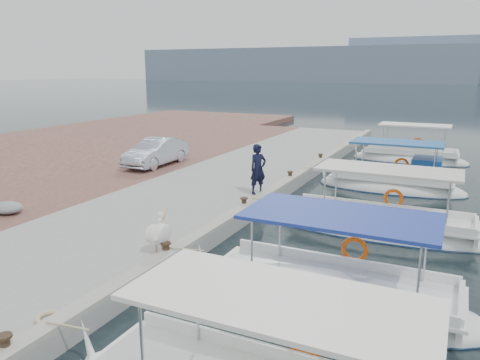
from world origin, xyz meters
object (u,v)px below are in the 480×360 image
fishing_caique_c (378,229)px  fisherman (258,169)px  fishing_caique_d (393,186)px  pelican (159,233)px  fishing_caique_b (329,299)px  parked_car (156,152)px  fishing_caique_e (409,160)px

fishing_caique_c → fisherman: (-4.96, 1.23, 1.38)m
fishing_caique_d → pelican: size_ratio=4.94×
fishing_caique_b → fishing_caique_c: (0.20, 5.52, 0.00)m
fishing_caique_c → fisherman: fisherman is taller
fishing_caique_b → parked_car: size_ratio=1.69×
fishing_caique_c → fishing_caique_e: (-0.45, 13.60, 0.00)m
pelican → parked_car: size_ratio=0.31×
fisherman → fishing_caique_d: bearing=-10.0°
fishing_caique_b → fishing_caique_c: 5.53m
fishing_caique_e → fisherman: fisherman is taller
pelican → parked_car: parked_car is taller
fishing_caique_d → fisherman: bearing=-132.6°
pelican → fishing_caique_e: bearing=76.7°
fishing_caique_d → fishing_caique_b: bearing=-89.1°
fishing_caique_e → fisherman: (-4.50, -12.37, 1.38)m
fishing_caique_d → fisherman: 6.88m
fishing_caique_c → fishing_caique_e: bearing=91.9°
fishing_caique_b → fishing_caique_c: bearing=87.9°
fisherman → fishing_caique_e: bearing=12.6°
fishing_caique_d → fishing_caique_e: (-0.07, 7.39, -0.07)m
fishing_caique_e → parked_car: 14.92m
fishing_caique_d → parked_car: fishing_caique_d is taller
fishing_caique_b → fisherman: 8.37m
pelican → parked_car: 12.02m
fishing_caique_b → parked_car: fishing_caique_b is taller
fishing_caique_d → fisherman: fisherman is taller
fisherman → parked_car: fisherman is taller
fishing_caique_e → parked_car: bearing=-140.8°
fishing_caique_c → fishing_caique_d: 6.22m
fisherman → parked_car: bearing=99.6°
fishing_caique_e → pelican: size_ratio=5.00×
fishing_caique_c → parked_car: fishing_caique_c is taller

